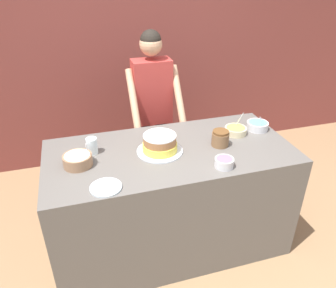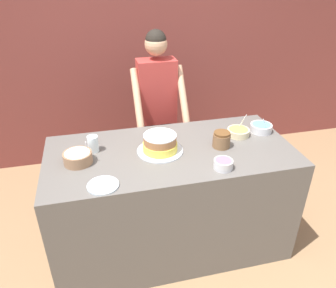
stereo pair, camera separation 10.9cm
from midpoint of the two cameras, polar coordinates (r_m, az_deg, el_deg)
ground_plane at (r=2.76m, az=1.99°, el=-22.61°), size 14.00×14.00×0.00m
wall_back at (r=3.78m, az=-7.76°, el=15.89°), size 10.00×0.05×2.60m
counter at (r=2.72m, az=-0.77°, el=-9.54°), size 1.85×0.87×0.93m
person_baker at (r=3.11m, az=-3.74°, el=7.64°), size 0.48×0.45×1.66m
cake at (r=2.41m, az=-2.75°, el=-0.03°), size 0.34×0.34×0.14m
frosting_bowl_yellow at (r=2.72m, az=10.57°, el=2.37°), size 0.18×0.18×0.17m
frosting_bowl_white at (r=2.35m, az=-16.75°, el=-2.68°), size 0.20×0.20×0.18m
frosting_bowl_purple at (r=2.27m, az=8.40°, el=-3.18°), size 0.13×0.13×0.07m
frosting_bowl_blue at (r=2.83m, az=14.25°, el=3.15°), size 0.18×0.18×0.15m
drinking_glass at (r=2.46m, az=-14.33°, el=-0.33°), size 0.08×0.08×0.12m
ceramic_plate at (r=2.11m, az=-12.24°, el=-7.43°), size 0.20×0.20×0.01m
stoneware_jar at (r=2.51m, az=7.87°, el=0.98°), size 0.13×0.13×0.12m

